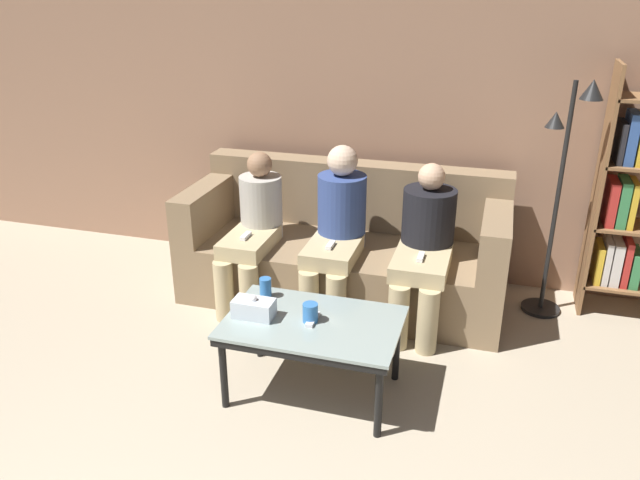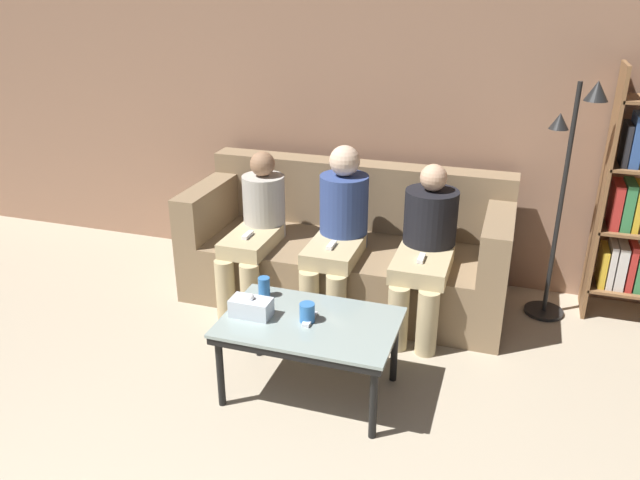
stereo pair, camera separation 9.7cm
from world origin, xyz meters
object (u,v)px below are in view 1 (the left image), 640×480
Objects in this scene: couch at (345,251)px; standing_lamp at (564,176)px; coffee_table at (313,328)px; game_remote at (313,319)px; tissue_box at (254,308)px; seated_person_mid_right at (425,242)px; cup_near_right at (310,313)px; cup_near_left at (266,288)px; seated_person_left_end at (254,227)px; seated_person_mid_left at (337,227)px.

standing_lamp is (1.39, 0.14, 0.63)m from couch.
coffee_table is 6.21× the size of game_remote.
standing_lamp reaches higher than tissue_box.
seated_person_mid_right is (-0.80, -0.38, -0.40)m from standing_lamp.
coffee_table is at bearing 35.62° from cup_near_right.
standing_lamp is at bearing 46.80° from coffee_table.
cup_near_right is at bearing -29.92° from cup_near_left.
seated_person_mid_right is (1.17, 0.02, 0.02)m from seated_person_left_end.
cup_near_left is at bearing -101.38° from couch.
seated_person_mid_right is (0.47, 0.97, 0.06)m from cup_near_right.
cup_near_right is at bearing -84.46° from couch.
seated_person_left_end is (-0.71, 0.94, 0.08)m from game_remote.
cup_near_left reaches higher than cup_near_right.
seated_person_left_end reaches higher than cup_near_right.
cup_near_right is 0.31m from tissue_box.
seated_person_mid_left is 1.07× the size of seated_person_mid_right.
seated_person_left_end is at bearing 127.07° from game_remote.
seated_person_mid_left reaches higher than couch.
tissue_box is 1.27m from seated_person_mid_right.
cup_near_left is at bearing -135.24° from seated_person_mid_right.
cup_near_left is at bearing -143.88° from standing_lamp.
standing_lamp is (1.26, 1.34, 0.50)m from game_remote.
seated_person_mid_right is (0.46, 0.96, 0.16)m from coffee_table.
seated_person_mid_right is at bearing -22.34° from couch.
seated_person_mid_left is at bearing -90.00° from couch.
seated_person_left_end is (-0.38, 0.77, 0.03)m from cup_near_left.
tissue_box is 0.21× the size of seated_person_mid_right.
seated_person_mid_left reaches higher than tissue_box.
tissue_box is at bearing -100.41° from seated_person_mid_left.
cup_near_right reaches higher than game_remote.
seated_person_left_end is at bearing 126.41° from cup_near_right.
standing_lamp is at bearing 25.29° from seated_person_mid_right.
coffee_table is 0.83× the size of seated_person_mid_left.
cup_near_left is 1.13× the size of cup_near_right.
standing_lamp is (1.60, 1.16, 0.45)m from cup_near_left.
seated_person_left_end reaches higher than tissue_box.
coffee_table is 7.88× the size of cup_near_left.
cup_near_right is 1.00m from seated_person_mid_left.
seated_person_left_end is at bearing -156.11° from couch.
seated_person_mid_right reaches higher than cup_near_right.
tissue_box is 0.19× the size of seated_person_mid_left.
game_remote is (0.33, -0.18, -0.05)m from cup_near_left.
seated_person_mid_right is (0.77, 1.01, 0.06)m from tissue_box.
cup_near_right is at bearing -83.19° from seated_person_mid_left.
cup_near_left is at bearing 151.95° from coffee_table.
couch is at bearing 78.62° from cup_near_left.
game_remote is 0.14× the size of seated_person_left_end.
standing_lamp is (1.26, 1.34, 0.56)m from coffee_table.
seated_person_left_end is at bearing 127.07° from coffee_table.
seated_person_mid_right is at bearing 44.76° from cup_near_left.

